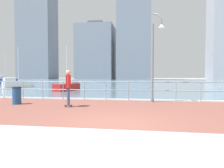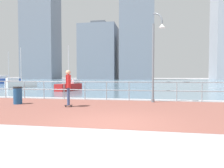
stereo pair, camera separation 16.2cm
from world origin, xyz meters
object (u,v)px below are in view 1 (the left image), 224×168
Objects in this scene: lamppost at (155,53)px; skateboarder at (68,85)px; trash_bin at (17,95)px; sailboat_navy at (5,81)px; sailboat_blue at (68,86)px; sailboat_teal at (18,84)px.

lamppost is 2.83× the size of skateboarder.
lamppost is at bearing 14.74° from trash_bin.
sailboat_blue is (19.31, -16.37, -0.16)m from sailboat_navy.
trash_bin is 0.20× the size of sailboat_blue.
trash_bin is 10.18m from sailboat_blue.
lamppost reaches higher than trash_bin.
skateboarder is (-4.22, -2.39, -1.71)m from lamppost.
trash_bin is (-7.26, -1.91, -2.32)m from lamppost.
sailboat_blue is at bearing 135.49° from lamppost.
skateboarder is 3.14m from trash_bin.
sailboat_blue is at bearing 96.17° from trash_bin.
sailboat_teal is at bearing 130.33° from skateboarder.
skateboarder reaches higher than trash_bin.
lamppost is 11.95m from sailboat_blue.
sailboat_teal reaches higher than skateboarder.
sailboat_blue is (-8.36, 8.21, -2.34)m from lamppost.
sailboat_teal is 16.38m from sailboat_navy.
lamppost reaches higher than sailboat_blue.
sailboat_navy is at bearing 130.99° from skateboarder.
lamppost is 37.07m from sailboat_navy.
skateboarder is at bearing -8.95° from trash_bin.
sailboat_teal is (-16.75, 12.37, -2.29)m from lamppost.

